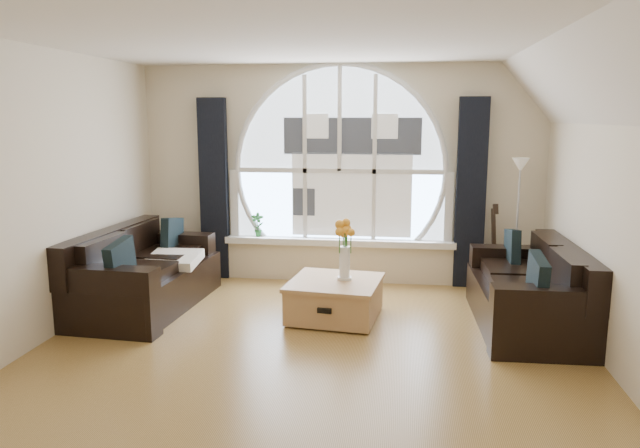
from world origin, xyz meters
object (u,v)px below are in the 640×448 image
Objects in this scene: sofa_right at (527,288)px; potted_plant at (258,225)px; coffee_chest at (335,297)px; guitar at (492,246)px; floor_lamp at (517,226)px; sofa_left at (146,272)px; vase_flowers at (345,243)px.

potted_plant is (-3.07, 1.43, 0.30)m from sofa_right.
guitar is (1.76, 1.32, 0.31)m from coffee_chest.
floor_lamp reaches higher than sofa_right.
floor_lamp is 1.51× the size of guitar.
vase_flowers reaches higher than sofa_left.
sofa_right is 1.29m from floor_lamp.
potted_plant reaches higher than sofa_right.
coffee_chest is 1.29× the size of vase_flowers.
vase_flowers reaches higher than guitar.
coffee_chest is at bearing -148.80° from floor_lamp.
potted_plant is at bearing 176.14° from floor_lamp.
sofa_right is 1.92m from coffee_chest.
coffee_chest is (2.08, -0.08, -0.18)m from sofa_left.
floor_lamp is at bearing 37.98° from coffee_chest.
sofa_right is 6.06× the size of potted_plant.
sofa_left is 2.09m from coffee_chest.
coffee_chest is 2.42m from floor_lamp.
vase_flowers is (0.09, 0.05, 0.57)m from coffee_chest.
potted_plant is at bearing 153.68° from sofa_right.
potted_plant is (-3.17, 0.21, -0.10)m from floor_lamp.
sofa_left is at bearing -164.43° from floor_lamp.
sofa_left is 1.05× the size of sofa_right.
guitar is (-0.26, 0.10, -0.27)m from floor_lamp.
coffee_chest is at bearing 1.60° from sofa_left.
coffee_chest is 0.85× the size of guitar.
floor_lamp is 5.21× the size of potted_plant.
coffee_chest is at bearing 178.65° from sofa_right.
potted_plant is at bearing 135.75° from coffee_chest.
sofa_right is 2.66× the size of vase_flowers.
guitar is at bearing 95.54° from sofa_right.
guitar is 3.45× the size of potted_plant.
sofa_left is 1.67m from potted_plant.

